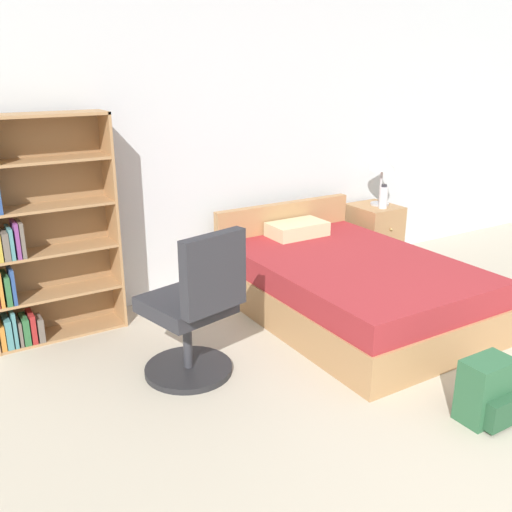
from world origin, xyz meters
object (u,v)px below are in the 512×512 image
object	(u,v)px
office_chair	(195,313)
table_lamp	(382,164)
bookshelf	(34,236)
nightstand	(373,235)
water_bottle	(383,197)
backpack_green	(487,392)
bed	(346,285)

from	to	relation	value
office_chair	table_lamp	xyz separation A→B (m)	(2.50, 1.05, 0.55)
bookshelf	nightstand	size ratio (longest dim) A/B	2.65
bookshelf	water_bottle	xyz separation A→B (m)	(3.13, -0.16, -0.06)
nightstand	water_bottle	size ratio (longest dim) A/B	2.64
bookshelf	backpack_green	world-z (taller)	bookshelf
office_chair	nightstand	world-z (taller)	office_chair
office_chair	backpack_green	xyz separation A→B (m)	(1.19, -1.27, -0.27)
bed	table_lamp	world-z (taller)	table_lamp
nightstand	table_lamp	bearing A→B (deg)	1.04
table_lamp	water_bottle	distance (m)	0.32
bookshelf	backpack_green	bearing A→B (deg)	-51.34
bed	table_lamp	distance (m)	1.53
bookshelf	water_bottle	size ratio (longest dim) A/B	7.00
bed	backpack_green	bearing A→B (deg)	-99.12
bed	nightstand	distance (m)	1.29
table_lamp	bed	bearing A→B (deg)	-143.27
table_lamp	water_bottle	world-z (taller)	table_lamp
bookshelf	backpack_green	distance (m)	3.08
table_lamp	bookshelf	bearing A→B (deg)	179.11
office_chair	nightstand	distance (m)	2.66
nightstand	water_bottle	xyz separation A→B (m)	(-0.01, -0.11, 0.41)
table_lamp	nightstand	bearing A→B (deg)	-178.96
water_bottle	table_lamp	bearing A→B (deg)	59.24
bookshelf	bed	xyz separation A→B (m)	(2.13, -0.85, -0.52)
office_chair	table_lamp	size ratio (longest dim) A/B	1.96
bookshelf	office_chair	xyz separation A→B (m)	(0.70, -1.10, -0.33)
bookshelf	table_lamp	world-z (taller)	bookshelf
table_lamp	water_bottle	xyz separation A→B (m)	(-0.07, -0.11, -0.29)
nightstand	backpack_green	size ratio (longest dim) A/B	1.64
water_bottle	bed	bearing A→B (deg)	-145.69
water_bottle	nightstand	bearing A→B (deg)	84.82
bed	nightstand	size ratio (longest dim) A/B	3.27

